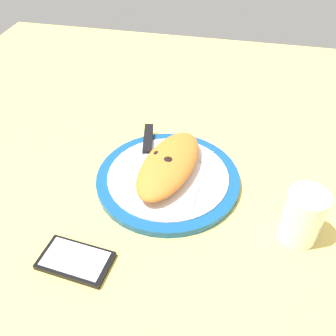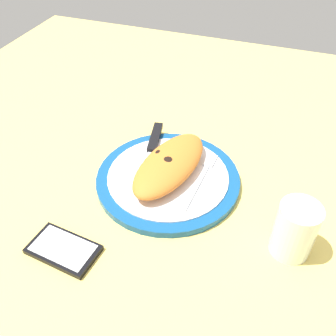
# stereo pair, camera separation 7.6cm
# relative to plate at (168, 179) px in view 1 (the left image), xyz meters

# --- Properties ---
(ground_plane) EXTENTS (1.50, 1.50, 0.03)m
(ground_plane) POSITION_rel_plate_xyz_m (0.00, 0.00, -0.02)
(ground_plane) COLOR #EACC60
(plate) EXTENTS (0.30, 0.30, 0.02)m
(plate) POSITION_rel_plate_xyz_m (0.00, 0.00, 0.00)
(plate) COLOR navy
(plate) RESTS_ON ground_plane
(calzone) EXTENTS (0.24, 0.14, 0.05)m
(calzone) POSITION_rel_plate_xyz_m (0.01, 0.00, 0.03)
(calzone) COLOR orange
(calzone) RESTS_ON plate
(fork) EXTENTS (0.18, 0.03, 0.00)m
(fork) POSITION_rel_plate_xyz_m (0.02, -0.07, 0.01)
(fork) COLOR silver
(fork) RESTS_ON plate
(knife) EXTENTS (0.23, 0.06, 0.01)m
(knife) POSITION_rel_plate_xyz_m (0.07, 0.06, 0.01)
(knife) COLOR silver
(knife) RESTS_ON plate
(smartphone) EXTENTS (0.08, 0.13, 0.01)m
(smartphone) POSITION_rel_plate_xyz_m (-0.23, 0.11, -0.00)
(smartphone) COLOR black
(smartphone) RESTS_ON ground_plane
(water_glass) EXTENTS (0.07, 0.07, 0.10)m
(water_glass) POSITION_rel_plate_xyz_m (-0.09, -0.26, 0.04)
(water_glass) COLOR silver
(water_glass) RESTS_ON ground_plane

